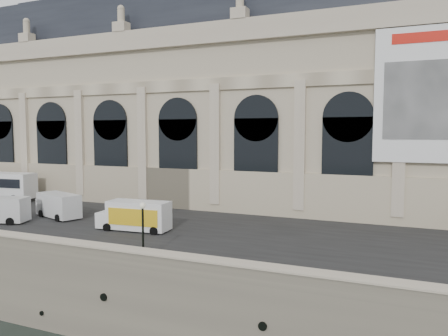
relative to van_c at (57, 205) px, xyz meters
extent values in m
cube|color=gray|center=(13.70, 23.10, -4.39)|extent=(160.00, 70.00, 6.00)
cube|color=#2D2D2D|center=(13.70, 2.10, -1.36)|extent=(160.00, 24.00, 0.06)
cube|color=gray|center=(13.70, -11.30, -0.84)|extent=(160.00, 1.20, 1.10)
cube|color=beige|center=(13.70, -11.30, -0.24)|extent=(160.00, 1.40, 0.12)
cube|color=#B7AA8D|center=(7.70, 19.10, 9.61)|extent=(68.00, 18.00, 22.00)
cube|color=beige|center=(7.70, 9.95, 1.11)|extent=(68.60, 0.40, 5.00)
cube|color=beige|center=(7.70, 9.80, 19.41)|extent=(69.00, 0.80, 2.40)
cube|color=beige|center=(7.70, 9.95, 13.61)|extent=(68.00, 0.30, 1.40)
cube|color=#252932|center=(7.70, 19.10, 23.61)|extent=(64.00, 15.00, 6.00)
cube|color=black|center=(-20.30, 9.92, 5.11)|extent=(5.20, 0.25, 9.00)
cube|color=beige|center=(-15.30, 9.85, 6.61)|extent=(1.20, 0.50, 14.00)
cube|color=black|center=(-10.30, 9.92, 5.11)|extent=(5.20, 0.25, 9.00)
cylinder|color=black|center=(-10.30, 9.92, 9.61)|extent=(5.20, 0.25, 5.20)
cube|color=beige|center=(-5.30, 9.85, 6.61)|extent=(1.20, 0.50, 14.00)
cube|color=black|center=(-0.30, 9.92, 5.11)|extent=(5.20, 0.25, 9.00)
cylinder|color=black|center=(-0.30, 9.92, 9.61)|extent=(5.20, 0.25, 5.20)
cube|color=beige|center=(4.70, 9.85, 6.61)|extent=(1.20, 0.50, 14.00)
cube|color=black|center=(9.70, 9.92, 5.11)|extent=(5.20, 0.25, 9.00)
cylinder|color=black|center=(9.70, 9.92, 9.61)|extent=(5.20, 0.25, 5.20)
cube|color=beige|center=(14.70, 9.85, 6.61)|extent=(1.20, 0.50, 14.00)
cube|color=black|center=(19.70, 9.92, 5.11)|extent=(5.20, 0.25, 9.00)
cylinder|color=black|center=(19.70, 9.92, 9.61)|extent=(5.20, 0.25, 5.20)
cube|color=beige|center=(24.70, 9.85, 6.61)|extent=(1.20, 0.50, 14.00)
cube|color=black|center=(29.70, 9.92, 5.11)|extent=(5.20, 0.25, 9.00)
cylinder|color=black|center=(29.70, 9.92, 9.61)|extent=(5.20, 0.25, 5.20)
cube|color=beige|center=(34.70, 9.85, 6.61)|extent=(1.20, 0.50, 14.00)
cube|color=white|center=(36.70, 9.65, 11.61)|extent=(9.00, 0.35, 13.00)
cube|color=red|center=(36.70, 9.45, 17.01)|extent=(6.00, 0.06, 1.00)
cube|color=gray|center=(36.20, 9.45, 11.11)|extent=(6.20, 0.06, 7.50)
cube|color=black|center=(-17.71, 7.47, 1.24)|extent=(11.97, 1.27, 1.20)
cylinder|color=black|center=(-12.54, 5.19, -0.84)|extent=(1.12, 0.43, 1.09)
cylinder|color=black|center=(-12.81, 7.91, -0.84)|extent=(1.12, 0.43, 1.09)
cylinder|color=black|center=(-1.36, -5.06, -0.97)|extent=(0.87, 0.53, 0.82)
cylinder|color=black|center=(-2.12, -2.91, -0.97)|extent=(0.87, 0.53, 0.82)
cube|color=silver|center=(0.36, -0.12, 0.08)|extent=(6.29, 4.06, 2.50)
cube|color=silver|center=(-1.86, 0.64, -0.30)|extent=(2.29, 2.69, 1.74)
cube|color=black|center=(-2.43, 0.84, 0.30)|extent=(0.69, 1.87, 0.87)
cylinder|color=black|center=(-1.78, -0.59, -0.97)|extent=(0.87, 0.53, 0.83)
cylinder|color=black|center=(-1.04, 1.56, -0.97)|extent=(0.87, 0.53, 0.83)
cylinder|color=black|center=(1.76, -1.81, -0.97)|extent=(0.87, 0.53, 0.83)
cylinder|color=black|center=(2.51, 0.34, -0.97)|extent=(0.87, 0.53, 0.83)
cube|color=white|center=(12.03, -1.96, 0.15)|extent=(6.13, 2.75, 2.68)
cube|color=gold|center=(12.12, -3.13, 0.15)|extent=(5.16, 0.47, 1.59)
cube|color=red|center=(12.12, -3.13, 0.15)|extent=(2.97, 0.28, 0.60)
cube|color=white|center=(8.66, -2.23, -0.44)|extent=(1.76, 2.31, 1.49)
cylinder|color=black|center=(9.35, -3.32, -0.99)|extent=(0.81, 0.34, 0.79)
cylinder|color=black|center=(9.16, -1.05, -0.99)|extent=(0.81, 0.34, 0.79)
cylinder|color=black|center=(14.30, -2.93, -0.99)|extent=(0.81, 0.34, 0.79)
cylinder|color=black|center=(14.12, -0.65, -0.99)|extent=(0.81, 0.34, 0.79)
cylinder|color=black|center=(17.90, -10.08, -1.19)|extent=(0.44, 0.44, 0.40)
cylinder|color=black|center=(17.90, -10.08, 0.63)|extent=(0.16, 0.16, 4.03)
sphere|color=beige|center=(17.90, -10.08, 2.74)|extent=(0.44, 0.44, 0.44)
camera|label=1|loc=(35.65, -36.60, 8.08)|focal=35.00mm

